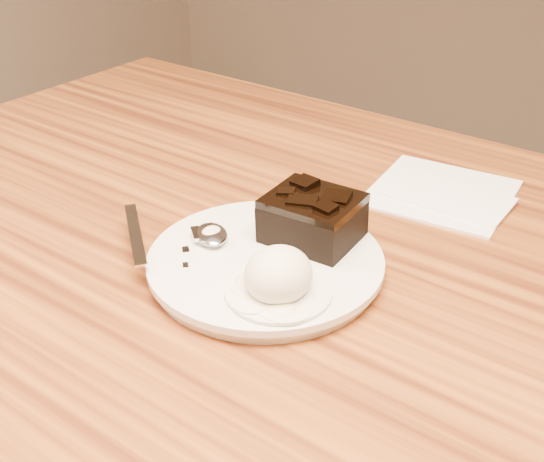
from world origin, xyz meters
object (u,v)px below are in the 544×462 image
Objects in this scene: spoon at (211,236)px; brownie at (313,221)px; napkin at (441,192)px; ice_cream_scoop at (279,275)px; plate at (265,265)px.

brownie is at bearing -12.51° from spoon.
brownie is 0.20m from napkin.
spoon is at bearing -115.68° from napkin.
plate is at bearing 137.83° from ice_cream_scoop.
ice_cream_scoop reaches higher than napkin.
napkin is (0.06, 0.24, -0.01)m from plate.
ice_cream_scoop reaches higher than brownie.
ice_cream_scoop reaches higher than plate.
napkin is at bearing 12.84° from spoon.
napkin is (0.12, 0.25, -0.02)m from spoon.
ice_cream_scoop is at bearing -73.19° from brownie.
ice_cream_scoop is 0.40× the size of napkin.
plate is 0.06m from spoon.
brownie reaches higher than spoon.
plate is at bearing -44.19° from spoon.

